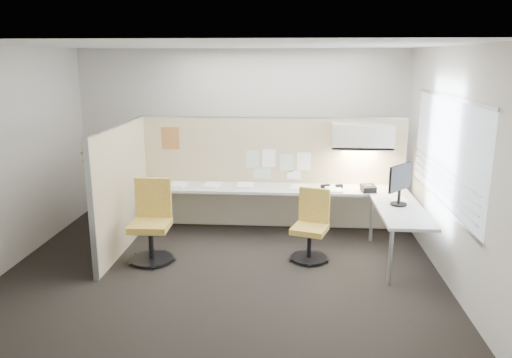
# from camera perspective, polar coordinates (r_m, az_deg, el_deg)

# --- Properties ---
(floor) EXTENTS (5.50, 4.50, 0.01)m
(floor) POSITION_cam_1_polar(r_m,az_deg,el_deg) (6.69, -3.61, -9.74)
(floor) COLOR black
(floor) RESTS_ON ground
(ceiling) EXTENTS (5.50, 4.50, 0.01)m
(ceiling) POSITION_cam_1_polar(r_m,az_deg,el_deg) (6.14, -4.02, 15.07)
(ceiling) COLOR white
(ceiling) RESTS_ON wall_back
(wall_back) EXTENTS (5.50, 0.02, 2.80)m
(wall_back) POSITION_cam_1_polar(r_m,az_deg,el_deg) (8.47, -1.69, 5.20)
(wall_back) COLOR beige
(wall_back) RESTS_ON ground
(wall_front) EXTENTS (5.50, 0.02, 2.80)m
(wall_front) POSITION_cam_1_polar(r_m,az_deg,el_deg) (4.12, -8.12, -4.22)
(wall_front) COLOR beige
(wall_front) RESTS_ON ground
(wall_left) EXTENTS (0.02, 4.50, 2.80)m
(wall_left) POSITION_cam_1_polar(r_m,az_deg,el_deg) (7.18, -26.10, 2.24)
(wall_left) COLOR beige
(wall_left) RESTS_ON ground
(wall_right) EXTENTS (0.02, 4.50, 2.80)m
(wall_right) POSITION_cam_1_polar(r_m,az_deg,el_deg) (6.49, 21.03, 1.62)
(wall_right) COLOR beige
(wall_right) RESTS_ON ground
(window_pane) EXTENTS (0.01, 2.80, 1.30)m
(window_pane) POSITION_cam_1_polar(r_m,az_deg,el_deg) (6.45, 20.94, 2.93)
(window_pane) COLOR #9FADB8
(window_pane) RESTS_ON wall_right
(partition_back) EXTENTS (4.10, 0.06, 1.75)m
(partition_back) POSITION_cam_1_polar(r_m,az_deg,el_deg) (7.89, 1.82, 0.68)
(partition_back) COLOR #CBB58C
(partition_back) RESTS_ON floor
(partition_left) EXTENTS (0.06, 2.20, 1.75)m
(partition_left) POSITION_cam_1_polar(r_m,az_deg,el_deg) (7.21, -15.06, -1.05)
(partition_left) COLOR #CBB58C
(partition_left) RESTS_ON floor
(desk) EXTENTS (4.00, 2.07, 0.73)m
(desk) POSITION_cam_1_polar(r_m,az_deg,el_deg) (7.49, 4.56, -2.23)
(desk) COLOR beige
(desk) RESTS_ON floor
(overhead_bin) EXTENTS (0.90, 0.36, 0.38)m
(overhead_bin) POSITION_cam_1_polar(r_m,az_deg,el_deg) (7.63, 12.02, 4.79)
(overhead_bin) COLOR beige
(overhead_bin) RESTS_ON partition_back
(task_light_strip) EXTENTS (0.60, 0.06, 0.02)m
(task_light_strip) POSITION_cam_1_polar(r_m,az_deg,el_deg) (7.66, 11.94, 3.23)
(task_light_strip) COLOR #FFEABF
(task_light_strip) RESTS_ON overhead_bin
(pinned_papers) EXTENTS (1.01, 0.00, 0.47)m
(pinned_papers) POSITION_cam_1_polar(r_m,az_deg,el_deg) (7.82, 2.41, 1.74)
(pinned_papers) COLOR #8CBF8C
(pinned_papers) RESTS_ON partition_back
(poster) EXTENTS (0.28, 0.00, 0.35)m
(poster) POSITION_cam_1_polar(r_m,az_deg,el_deg) (7.98, -9.75, 4.62)
(poster) COLOR orange
(poster) RESTS_ON partition_back
(chair_left) EXTENTS (0.57, 0.57, 1.08)m
(chair_left) POSITION_cam_1_polar(r_m,az_deg,el_deg) (6.81, -11.84, -5.03)
(chair_left) COLOR black
(chair_left) RESTS_ON floor
(chair_right) EXTENTS (0.55, 0.56, 0.94)m
(chair_right) POSITION_cam_1_polar(r_m,az_deg,el_deg) (6.75, 6.30, -5.55)
(chair_right) COLOR black
(chair_right) RESTS_ON floor
(monitor) EXTENTS (0.37, 0.42, 0.55)m
(monitor) POSITION_cam_1_polar(r_m,az_deg,el_deg) (6.88, 16.14, -0.32)
(monitor) COLOR black
(monitor) RESTS_ON desk
(phone) EXTENTS (0.24, 0.23, 0.12)m
(phone) POSITION_cam_1_polar(r_m,az_deg,el_deg) (7.51, 12.68, -1.06)
(phone) COLOR black
(phone) RESTS_ON desk
(stapler) EXTENTS (0.14, 0.09, 0.05)m
(stapler) POSITION_cam_1_polar(r_m,az_deg,el_deg) (7.65, 7.91, -0.79)
(stapler) COLOR black
(stapler) RESTS_ON desk
(tape_dispenser) EXTENTS (0.12, 0.09, 0.06)m
(tape_dispenser) POSITION_cam_1_polar(r_m,az_deg,el_deg) (7.65, 9.48, -0.82)
(tape_dispenser) COLOR black
(tape_dispenser) RESTS_ON desk
(coat_hook) EXTENTS (0.18, 0.45, 1.35)m
(coat_hook) POSITION_cam_1_polar(r_m,az_deg,el_deg) (6.38, -18.44, 1.80)
(coat_hook) COLOR silver
(coat_hook) RESTS_ON partition_left
(paper_stack_0) EXTENTS (0.25, 0.32, 0.03)m
(paper_stack_0) POSITION_cam_1_polar(r_m,az_deg,el_deg) (7.79, -8.84, -0.64)
(paper_stack_0) COLOR white
(paper_stack_0) RESTS_ON desk
(paper_stack_1) EXTENTS (0.28, 0.33, 0.02)m
(paper_stack_1) POSITION_cam_1_polar(r_m,az_deg,el_deg) (7.72, -5.07, -0.68)
(paper_stack_1) COLOR white
(paper_stack_1) RESTS_ON desk
(paper_stack_2) EXTENTS (0.25, 0.31, 0.04)m
(paper_stack_2) POSITION_cam_1_polar(r_m,az_deg,el_deg) (7.61, -1.25, -0.76)
(paper_stack_2) COLOR white
(paper_stack_2) RESTS_ON desk
(paper_stack_3) EXTENTS (0.28, 0.34, 0.01)m
(paper_stack_3) POSITION_cam_1_polar(r_m,az_deg,el_deg) (7.62, 4.90, -0.92)
(paper_stack_3) COLOR white
(paper_stack_3) RESTS_ON desk
(paper_stack_4) EXTENTS (0.26, 0.32, 0.02)m
(paper_stack_4) POSITION_cam_1_polar(r_m,az_deg,el_deg) (7.52, 8.90, -1.20)
(paper_stack_4) COLOR white
(paper_stack_4) RESTS_ON desk
(paper_stack_5) EXTENTS (0.25, 0.32, 0.02)m
(paper_stack_5) POSITION_cam_1_polar(r_m,az_deg,el_deg) (7.19, 15.92, -2.29)
(paper_stack_5) COLOR white
(paper_stack_5) RESTS_ON desk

